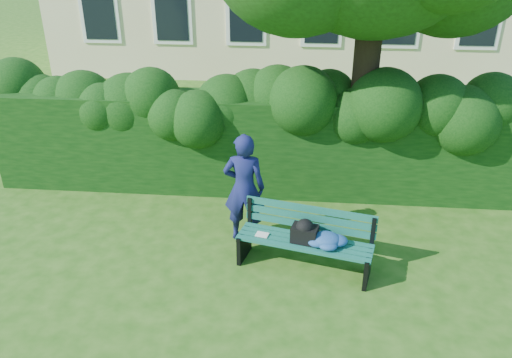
{
  "coord_description": "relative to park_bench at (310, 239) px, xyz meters",
  "views": [
    {
      "loc": [
        0.66,
        -6.39,
        4.35
      ],
      "look_at": [
        0.0,
        0.6,
        0.95
      ],
      "focal_mm": 35.0,
      "sensor_mm": 36.0,
      "label": 1
    }
  ],
  "objects": [
    {
      "name": "ground",
      "position": [
        -0.86,
        0.34,
        -0.5
      ],
      "size": [
        80.0,
        80.0,
        0.0
      ],
      "primitive_type": "plane",
      "color": "#245711",
      "rests_on": "ground"
    },
    {
      "name": "hedge",
      "position": [
        -0.86,
        2.54,
        0.4
      ],
      "size": [
        10.0,
        1.0,
        1.8
      ],
      "color": "black",
      "rests_on": "ground"
    },
    {
      "name": "man_reading",
      "position": [
        -1.03,
        0.74,
        0.38
      ],
      "size": [
        0.65,
        0.43,
        1.77
      ],
      "primitive_type": "imported",
      "rotation": [
        0.0,
        0.0,
        3.13
      ],
      "color": "navy",
      "rests_on": "ground"
    },
    {
      "name": "park_bench",
      "position": [
        0.0,
        0.0,
        0.0
      ],
      "size": [
        2.0,
        0.99,
        0.89
      ],
      "rotation": [
        0.0,
        0.0,
        -0.24
      ],
      "color": "#11564A",
      "rests_on": "ground"
    }
  ]
}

